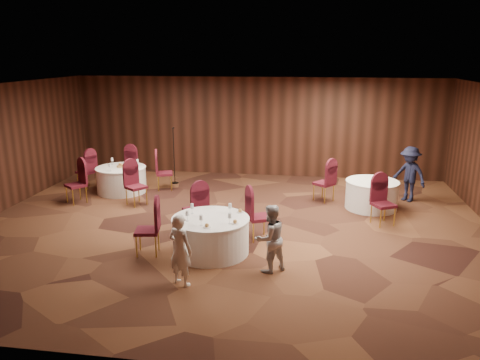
# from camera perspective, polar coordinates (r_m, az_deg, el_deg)

# --- Properties ---
(ground) EXTENTS (12.00, 12.00, 0.00)m
(ground) POSITION_cam_1_polar(r_m,az_deg,el_deg) (10.96, -1.20, -5.79)
(ground) COLOR black
(ground) RESTS_ON ground
(room_shell) EXTENTS (12.00, 12.00, 12.00)m
(room_shell) POSITION_cam_1_polar(r_m,az_deg,el_deg) (10.42, -1.26, 4.35)
(room_shell) COLOR silver
(room_shell) RESTS_ON ground
(table_main) EXTENTS (1.57, 1.57, 0.74)m
(table_main) POSITION_cam_1_polar(r_m,az_deg,el_deg) (9.52, -3.58, -6.72)
(table_main) COLOR white
(table_main) RESTS_ON ground
(table_left) EXTENTS (1.44, 1.44, 0.74)m
(table_left) POSITION_cam_1_polar(r_m,az_deg,el_deg) (14.03, -14.25, 0.07)
(table_left) COLOR white
(table_left) RESTS_ON ground
(table_right) EXTENTS (1.35, 1.35, 0.74)m
(table_right) POSITION_cam_1_polar(r_m,az_deg,el_deg) (12.63, 15.74, -1.71)
(table_right) COLOR white
(table_right) RESTS_ON ground
(chairs_main) EXTENTS (2.78, 2.09, 1.00)m
(chairs_main) POSITION_cam_1_polar(r_m,az_deg,el_deg) (10.10, -4.68, -4.68)
(chairs_main) COLOR #420D19
(chairs_main) RESTS_ON ground
(chairs_left) EXTENTS (3.04, 3.08, 1.00)m
(chairs_left) POSITION_cam_1_polar(r_m,az_deg,el_deg) (13.96, -14.40, 0.51)
(chairs_left) COLOR #420D19
(chairs_left) RESTS_ON ground
(chairs_right) EXTENTS (2.06, 2.39, 1.00)m
(chairs_right) POSITION_cam_1_polar(r_m,az_deg,el_deg) (12.20, 13.44, -1.54)
(chairs_right) COLOR #420D19
(chairs_right) RESTS_ON ground
(tabletop_main) EXTENTS (1.08, 1.09, 0.22)m
(tabletop_main) POSITION_cam_1_polar(r_m,az_deg,el_deg) (9.24, -2.87, -4.30)
(tabletop_main) COLOR silver
(tabletop_main) RESTS_ON table_main
(tabletop_left) EXTENTS (0.89, 0.81, 0.22)m
(tabletop_left) POSITION_cam_1_polar(r_m,az_deg,el_deg) (13.92, -14.38, 1.83)
(tabletop_left) COLOR silver
(tabletop_left) RESTS_ON table_left
(tabletop_right) EXTENTS (0.08, 0.08, 0.22)m
(tabletop_right) POSITION_cam_1_polar(r_m,az_deg,el_deg) (12.30, 16.93, 0.28)
(tabletop_right) COLOR silver
(tabletop_right) RESTS_ON table_right
(mic_stand) EXTENTS (0.24, 0.24, 1.76)m
(mic_stand) POSITION_cam_1_polar(r_m,az_deg,el_deg) (14.63, -8.00, 1.61)
(mic_stand) COLOR black
(mic_stand) RESTS_ON ground
(woman_a) EXTENTS (0.56, 0.48, 1.29)m
(woman_a) POSITION_cam_1_polar(r_m,az_deg,el_deg) (8.21, -7.27, -8.47)
(woman_a) COLOR white
(woman_a) RESTS_ON ground
(woman_b) EXTENTS (0.79, 0.77, 1.29)m
(woman_b) POSITION_cam_1_polar(r_m,az_deg,el_deg) (8.66, 3.68, -7.12)
(woman_b) COLOR #B7B6BB
(woman_b) RESTS_ON ground
(man_c) EXTENTS (1.10, 1.08, 1.51)m
(man_c) POSITION_cam_1_polar(r_m,az_deg,el_deg) (13.48, 19.94, 0.68)
(man_c) COLOR black
(man_c) RESTS_ON ground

